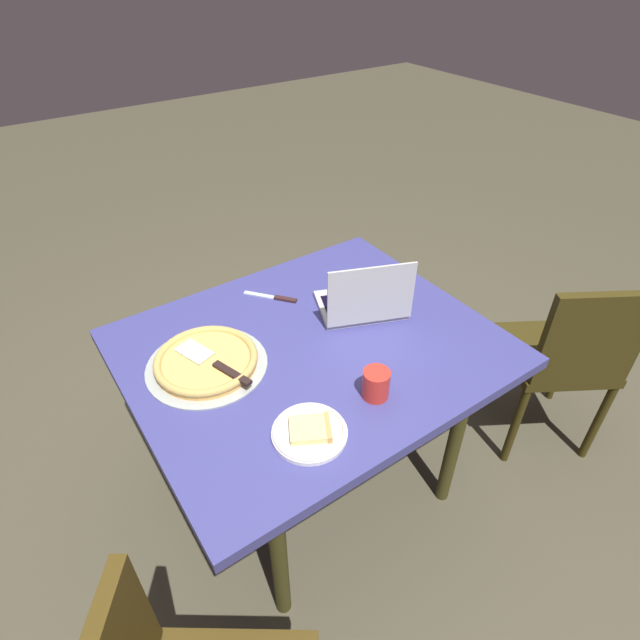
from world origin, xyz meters
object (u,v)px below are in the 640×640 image
object	(u,v)px
laptop	(364,302)
pizza_plate	(310,431)
dining_table	(312,359)
drink_cup	(376,384)
chair_far	(566,355)
table_knife	(276,298)
pizza_tray	(206,361)

from	to	relation	value
laptop	pizza_plate	xyz separation A→B (m)	(0.47, 0.36, -0.04)
dining_table	drink_cup	size ratio (longest dim) A/B	12.82
dining_table	chair_far	xyz separation A→B (m)	(-0.93, 0.40, -0.16)
table_knife	chair_far	xyz separation A→B (m)	(-0.90, 0.70, -0.23)
dining_table	pizza_tray	size ratio (longest dim) A/B	3.09
pizza_plate	chair_far	bearing A→B (deg)	175.74
dining_table	table_knife	world-z (taller)	table_knife
dining_table	pizza_plate	size ratio (longest dim) A/B	5.65
pizza_tray	drink_cup	bearing A→B (deg)	131.69
dining_table	pizza_plate	bearing A→B (deg)	55.44
drink_cup	chair_far	bearing A→B (deg)	173.68
dining_table	laptop	size ratio (longest dim) A/B	3.24
pizza_plate	laptop	bearing A→B (deg)	-142.77
pizza_tray	drink_cup	xyz separation A→B (m)	(-0.36, 0.40, 0.03)
laptop	table_knife	xyz separation A→B (m)	(0.21, -0.26, -0.05)
pizza_plate	table_knife	distance (m)	0.67
pizza_plate	drink_cup	xyz separation A→B (m)	(-0.24, -0.01, 0.03)
drink_cup	laptop	bearing A→B (deg)	-123.48
pizza_tray	drink_cup	size ratio (longest dim) A/B	4.15
table_knife	chair_far	world-z (taller)	chair_far
drink_cup	chair_far	size ratio (longest dim) A/B	0.11
table_knife	dining_table	bearing A→B (deg)	82.99
pizza_tray	chair_far	distance (m)	1.38
drink_cup	pizza_plate	bearing A→B (deg)	3.46
table_knife	pizza_plate	bearing A→B (deg)	67.46
pizza_plate	table_knife	size ratio (longest dim) A/B	1.19
pizza_plate	drink_cup	distance (m)	0.25
chair_far	pizza_plate	bearing A→B (deg)	-4.26
pizza_tray	chair_far	size ratio (longest dim) A/B	0.45
table_knife	chair_far	size ratio (longest dim) A/B	0.20
pizza_tray	table_knife	distance (m)	0.42
table_knife	drink_cup	world-z (taller)	drink_cup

